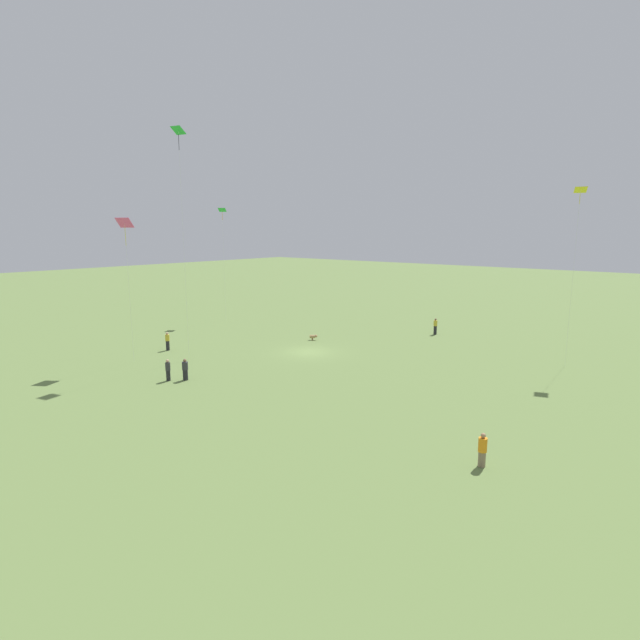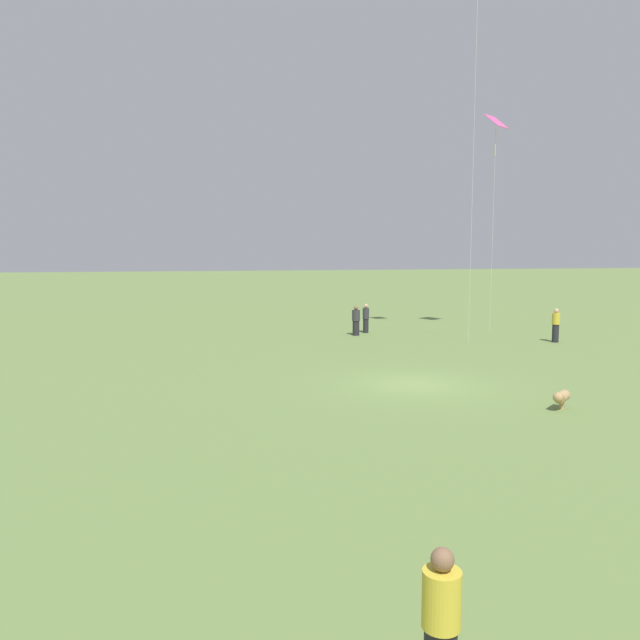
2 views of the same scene
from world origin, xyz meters
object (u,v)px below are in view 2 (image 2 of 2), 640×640
Objects in this scene: person_0 at (441,632)px; person_3 at (356,321)px; dog_0 at (561,397)px; person_2 at (366,318)px; kite_3 at (496,127)px; person_1 at (556,326)px.

person_0 is 1.07× the size of person_3.
dog_0 is at bearing 12.64° from person_0.
person_2 is (28.39, -7.71, -0.06)m from person_0.
kite_3 is (-1.29, -7.05, 10.66)m from person_2.
person_2 is 2.20× the size of dog_0.
kite_3 is (27.10, -14.76, 10.61)m from person_0.
kite_3 reaches higher than person_3.
person_0 is at bearing 26.81° from person_1.
person_0 is at bearing 79.56° from person_2.
person_3 is at bearing 52.46° from person_2.
person_0 is 2.35× the size of dog_0.
person_2 reaches higher than person_3.
person_3 is (-0.93, 0.85, -0.02)m from person_2.
person_3 is at bearing 37.00° from person_0.
person_2 is (5.61, 8.45, -0.04)m from person_1.
person_3 is at bearing -34.89° from dog_0.
person_3 is 16.92m from dog_0.
person_3 is 13.29m from kite_3.
kite_3 is at bearing -61.19° from dog_0.
person_0 reaches higher than person_3.
person_3 is 0.14× the size of kite_3.
kite_3 is 20.87m from dog_0.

